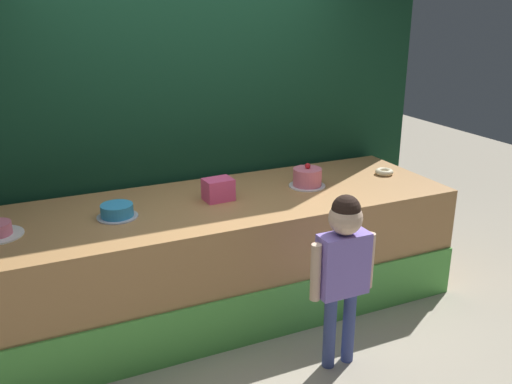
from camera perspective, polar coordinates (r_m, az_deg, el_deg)
The scene contains 8 objects.
ground_plane at distance 3.88m, azimuth -0.54°, elevation -15.28°, with size 12.00×12.00×0.00m, color #ADA38E.
stage_platform at distance 4.09m, azimuth -3.63°, elevation -6.51°, with size 3.40×1.09×0.85m.
curtain_backdrop at distance 4.35m, azimuth -7.04°, elevation 9.86°, with size 4.13×0.08×3.00m, color #113823.
child_figure at distance 3.36m, azimuth 8.97°, elevation -6.81°, with size 0.44×0.20×1.14m.
pink_box at distance 3.92m, azimuth -3.90°, elevation 0.27°, with size 0.20×0.15×0.16m, color #F9518B.
donut at distance 4.62m, azimuth 13.06°, elevation 2.03°, with size 0.15×0.15×0.04m, color beige.
cake_center at distance 3.72m, azimuth -14.11°, elevation -1.94°, with size 0.27×0.27×0.09m.
cake_right at distance 4.22m, azimuth 5.31°, elevation 1.47°, with size 0.28×0.28×0.18m.
Camera 1 is at (-1.30, -2.92, 2.20)m, focal length 38.85 mm.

